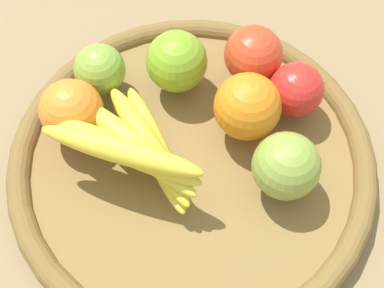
# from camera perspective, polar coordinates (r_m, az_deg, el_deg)

# --- Properties ---
(ground_plane) EXTENTS (2.40, 2.40, 0.00)m
(ground_plane) POSITION_cam_1_polar(r_m,az_deg,el_deg) (0.65, -0.00, -2.51)
(ground_plane) COLOR #8D744E
(ground_plane) RESTS_ON ground
(basket) EXTENTS (0.45, 0.45, 0.04)m
(basket) POSITION_cam_1_polar(r_m,az_deg,el_deg) (0.64, -0.00, -1.77)
(basket) COLOR olive
(basket) RESTS_ON ground_plane
(orange_0) EXTENTS (0.10, 0.10, 0.08)m
(orange_0) POSITION_cam_1_polar(r_m,az_deg,el_deg) (0.61, 6.17, 4.09)
(orange_0) COLOR orange
(orange_0) RESTS_ON basket
(banana_bunch) EXTENTS (0.19, 0.14, 0.08)m
(banana_bunch) POSITION_cam_1_polar(r_m,az_deg,el_deg) (0.58, -6.06, -0.40)
(banana_bunch) COLOR yellow
(banana_bunch) RESTS_ON basket
(apple_1) EXTENTS (0.10, 0.10, 0.08)m
(apple_1) POSITION_cam_1_polar(r_m,az_deg,el_deg) (0.58, 10.35, -2.40)
(apple_1) COLOR #8BA542
(apple_1) RESTS_ON basket
(apple_4) EXTENTS (0.09, 0.09, 0.06)m
(apple_4) POSITION_cam_1_polar(r_m,az_deg,el_deg) (0.66, -10.14, 8.09)
(apple_4) COLOR #84AD3D
(apple_4) RESTS_ON basket
(apple_2) EXTENTS (0.09, 0.09, 0.07)m
(apple_2) POSITION_cam_1_polar(r_m,az_deg,el_deg) (0.66, 6.79, 9.76)
(apple_2) COLOR #D24225
(apple_2) RESTS_ON basket
(apple_3) EXTENTS (0.09, 0.09, 0.07)m
(apple_3) POSITION_cam_1_polar(r_m,az_deg,el_deg) (0.64, 11.44, 5.91)
(apple_3) COLOR red
(apple_3) RESTS_ON basket
(apple_0) EXTENTS (0.11, 0.11, 0.08)m
(apple_0) POSITION_cam_1_polar(r_m,az_deg,el_deg) (0.65, -1.71, 9.08)
(apple_0) COLOR #7FAD29
(apple_0) RESTS_ON basket
(orange_1) EXTENTS (0.09, 0.09, 0.08)m
(orange_1) POSITION_cam_1_polar(r_m,az_deg,el_deg) (0.62, -13.14, 3.59)
(orange_1) COLOR orange
(orange_1) RESTS_ON basket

